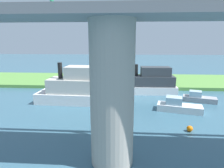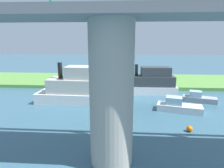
{
  "view_description": "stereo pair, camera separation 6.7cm",
  "coord_description": "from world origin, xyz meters",
  "px_view_note": "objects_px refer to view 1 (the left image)",
  "views": [
    {
      "loc": [
        -1.0,
        29.01,
        7.38
      ],
      "look_at": [
        0.62,
        5.0,
        2.0
      ],
      "focal_mm": 30.9,
      "sensor_mm": 36.0,
      "label": 1
    },
    {
      "loc": [
        -1.07,
        29.01,
        7.38
      ],
      "look_at": [
        0.62,
        5.0,
        2.0
      ],
      "focal_mm": 30.9,
      "sensor_mm": 36.0,
      "label": 2
    }
  ],
  "objects_px": {
    "pontoon_yellow": "(178,106)",
    "skiff_small": "(149,83)",
    "mooring_post": "(163,83)",
    "motorboat_red": "(198,98)",
    "marker_buoy": "(190,129)",
    "bridge_pylon": "(112,95)",
    "person_on_bank": "(84,80)",
    "motorboat_white": "(79,88)"
  },
  "relations": [
    {
      "from": "pontoon_yellow",
      "to": "skiff_small",
      "type": "bearing_deg",
      "value": -73.02
    },
    {
      "from": "mooring_post",
      "to": "motorboat_red",
      "type": "bearing_deg",
      "value": 116.31
    },
    {
      "from": "mooring_post",
      "to": "marker_buoy",
      "type": "xyz_separation_m",
      "value": [
        0.52,
        15.0,
        -0.66
      ]
    },
    {
      "from": "bridge_pylon",
      "to": "person_on_bank",
      "type": "distance_m",
      "value": 20.87
    },
    {
      "from": "bridge_pylon",
      "to": "mooring_post",
      "type": "bearing_deg",
      "value": -109.01
    },
    {
      "from": "person_on_bank",
      "to": "pontoon_yellow",
      "type": "bearing_deg",
      "value": 139.94
    },
    {
      "from": "motorboat_white",
      "to": "pontoon_yellow",
      "type": "height_order",
      "value": "motorboat_white"
    },
    {
      "from": "motorboat_red",
      "to": "marker_buoy",
      "type": "bearing_deg",
      "value": 66.24
    },
    {
      "from": "motorboat_white",
      "to": "bridge_pylon",
      "type": "bearing_deg",
      "value": 112.5
    },
    {
      "from": "marker_buoy",
      "to": "bridge_pylon",
      "type": "bearing_deg",
      "value": 35.78
    },
    {
      "from": "mooring_post",
      "to": "marker_buoy",
      "type": "height_order",
      "value": "mooring_post"
    },
    {
      "from": "skiff_small",
      "to": "person_on_bank",
      "type": "bearing_deg",
      "value": -17.32
    },
    {
      "from": "motorboat_red",
      "to": "motorboat_white",
      "type": "distance_m",
      "value": 14.85
    },
    {
      "from": "bridge_pylon",
      "to": "marker_buoy",
      "type": "relative_size",
      "value": 17.13
    },
    {
      "from": "skiff_small",
      "to": "pontoon_yellow",
      "type": "xyz_separation_m",
      "value": [
        -2.21,
        7.25,
        -1.0
      ]
    },
    {
      "from": "motorboat_white",
      "to": "mooring_post",
      "type": "bearing_deg",
      "value": -145.58
    },
    {
      "from": "marker_buoy",
      "to": "person_on_bank",
      "type": "bearing_deg",
      "value": -51.67
    },
    {
      "from": "bridge_pylon",
      "to": "motorboat_white",
      "type": "distance_m",
      "value": 12.78
    },
    {
      "from": "bridge_pylon",
      "to": "pontoon_yellow",
      "type": "xyz_separation_m",
      "value": [
        -6.48,
        -9.35,
        -3.73
      ]
    },
    {
      "from": "motorboat_white",
      "to": "marker_buoy",
      "type": "distance_m",
      "value": 13.19
    },
    {
      "from": "skiff_small",
      "to": "motorboat_white",
      "type": "distance_m",
      "value": 10.37
    },
    {
      "from": "person_on_bank",
      "to": "motorboat_red",
      "type": "relative_size",
      "value": 0.34
    },
    {
      "from": "mooring_post",
      "to": "marker_buoy",
      "type": "relative_size",
      "value": 1.65
    },
    {
      "from": "bridge_pylon",
      "to": "pontoon_yellow",
      "type": "height_order",
      "value": "bridge_pylon"
    },
    {
      "from": "motorboat_red",
      "to": "bridge_pylon",
      "type": "bearing_deg",
      "value": 52.53
    },
    {
      "from": "bridge_pylon",
      "to": "mooring_post",
      "type": "height_order",
      "value": "bridge_pylon"
    },
    {
      "from": "bridge_pylon",
      "to": "motorboat_white",
      "type": "bearing_deg",
      "value": -67.5
    },
    {
      "from": "person_on_bank",
      "to": "mooring_post",
      "type": "relative_size",
      "value": 1.69
    },
    {
      "from": "bridge_pylon",
      "to": "motorboat_red",
      "type": "height_order",
      "value": "bridge_pylon"
    },
    {
      "from": "skiff_small",
      "to": "motorboat_white",
      "type": "xyz_separation_m",
      "value": [
        9.07,
        5.02,
        0.26
      ]
    },
    {
      "from": "person_on_bank",
      "to": "motorboat_red",
      "type": "xyz_separation_m",
      "value": [
        -15.84,
        6.83,
        -0.74
      ]
    },
    {
      "from": "bridge_pylon",
      "to": "person_on_bank",
      "type": "relative_size",
      "value": 6.16
    },
    {
      "from": "motorboat_red",
      "to": "marker_buoy",
      "type": "height_order",
      "value": "motorboat_red"
    },
    {
      "from": "motorboat_white",
      "to": "pontoon_yellow",
      "type": "relative_size",
      "value": 1.99
    },
    {
      "from": "bridge_pylon",
      "to": "marker_buoy",
      "type": "height_order",
      "value": "bridge_pylon"
    },
    {
      "from": "mooring_post",
      "to": "pontoon_yellow",
      "type": "xyz_separation_m",
      "value": [
        0.22,
        10.12,
        -0.36
      ]
    },
    {
      "from": "mooring_post",
      "to": "skiff_small",
      "type": "distance_m",
      "value": 3.81
    },
    {
      "from": "bridge_pylon",
      "to": "person_on_bank",
      "type": "bearing_deg",
      "value": -73.34
    },
    {
      "from": "person_on_bank",
      "to": "bridge_pylon",
      "type": "bearing_deg",
      "value": 106.66
    },
    {
      "from": "person_on_bank",
      "to": "mooring_post",
      "type": "bearing_deg",
      "value": 178.59
    },
    {
      "from": "skiff_small",
      "to": "mooring_post",
      "type": "bearing_deg",
      "value": -130.33
    },
    {
      "from": "skiff_small",
      "to": "motorboat_white",
      "type": "relative_size",
      "value": 0.85
    }
  ]
}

